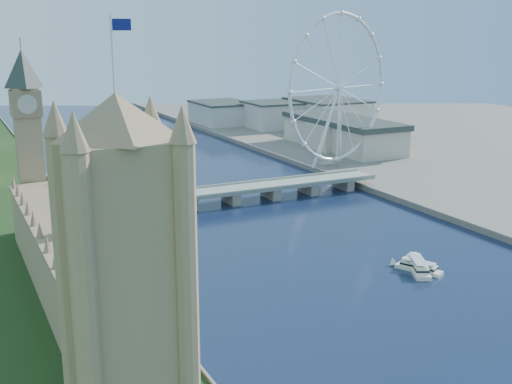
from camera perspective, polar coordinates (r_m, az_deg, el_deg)
victoria_tower at (r=151.36m, az=-11.56°, el=-8.39°), size 28.16×28.16×112.00m
parliament_range at (r=270.88m, az=-16.06°, el=-6.62°), size 24.00×200.00×70.00m
big_ben at (r=364.22m, az=-19.70°, el=6.14°), size 20.02×20.02×110.00m
westminster_bridge at (r=429.72m, az=-2.25°, el=-0.10°), size 220.00×22.00×9.50m
london_eye at (r=524.82m, az=7.37°, el=9.12°), size 113.60×39.12×124.30m
county_hall at (r=625.85m, az=7.62°, el=3.65°), size 54.00×144.00×35.00m
city_skyline at (r=680.64m, az=-8.18°, el=5.91°), size 505.00×280.00×32.00m
tour_boat_near at (r=319.59m, az=14.25°, el=-6.84°), size 16.87×25.85×5.61m
tour_boat_far at (r=319.64m, az=14.17°, el=-6.83°), size 19.69×29.30×6.42m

